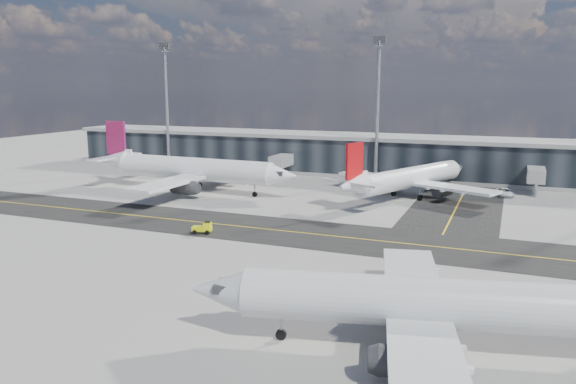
# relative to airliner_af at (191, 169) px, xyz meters

# --- Properties ---
(ground) EXTENTS (300.00, 300.00, 0.00)m
(ground) POSITION_rel_airliner_af_xyz_m (29.26, -24.34, -4.15)
(ground) COLOR gray
(ground) RESTS_ON ground
(taxiway_lanes) EXTENTS (180.00, 63.00, 0.03)m
(taxiway_lanes) POSITION_rel_airliner_af_xyz_m (33.17, -13.60, -4.14)
(taxiway_lanes) COLOR black
(taxiway_lanes) RESTS_ON ground
(terminal_concourse) EXTENTS (152.00, 19.80, 8.80)m
(terminal_concourse) POSITION_rel_airliner_af_xyz_m (29.30, 30.59, -0.05)
(terminal_concourse) COLOR black
(terminal_concourse) RESTS_ON ground
(floodlight_masts) EXTENTS (102.50, 0.70, 28.90)m
(floodlight_masts) POSITION_rel_airliner_af_xyz_m (29.26, 23.66, 11.46)
(floodlight_masts) COLOR gray
(floodlight_masts) RESTS_ON ground
(airliner_af) EXTENTS (42.32, 36.04, 12.55)m
(airliner_af) POSITION_rel_airliner_af_xyz_m (0.00, 0.00, 0.00)
(airliner_af) COLOR white
(airliner_af) RESTS_ON ground
(airliner_redtail) EXTENTS (29.85, 34.59, 10.75)m
(airliner_redtail) POSITION_rel_airliner_af_xyz_m (38.58, 8.44, -0.60)
(airliner_redtail) COLOR white
(airliner_redtail) RESTS_ON ground
(airliner_near) EXTENTS (37.41, 32.13, 11.16)m
(airliner_near) POSITION_rel_airliner_af_xyz_m (50.88, -48.26, -0.46)
(airliner_near) COLOR silver
(airliner_near) RESTS_ON ground
(baggage_tug) EXTENTS (2.79, 1.87, 1.60)m
(baggage_tug) POSITION_rel_airliner_af_xyz_m (17.56, -25.52, -3.34)
(baggage_tug) COLOR #D8E20B
(baggage_tug) RESTS_ON ground
(service_van) EXTENTS (3.62, 5.45, 1.39)m
(service_van) POSITION_rel_airliner_af_xyz_m (54.21, 16.68, -3.45)
(service_van) COLOR white
(service_van) RESTS_ON ground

